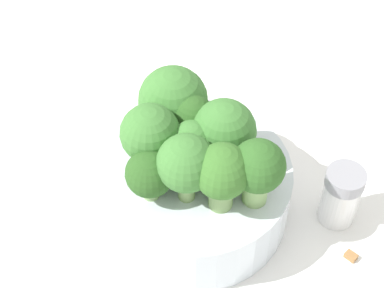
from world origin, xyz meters
TOP-DOWN VIEW (x-y plane):
  - ground_plane at (0.00, 0.00)m, footprint 3.00×3.00m
  - bowl at (0.00, 0.00)m, footprint 0.16×0.16m
  - broccoli_floret_0 at (0.03, 0.01)m, footprint 0.04×0.04m
  - broccoli_floret_1 at (-0.02, -0.01)m, footprint 0.03×0.03m
  - broccoli_floret_2 at (-0.02, 0.02)m, footprint 0.05×0.05m
  - broccoli_floret_3 at (0.01, -0.03)m, footprint 0.05×0.05m
  - broccoli_floret_4 at (-0.00, -0.00)m, footprint 0.03×0.03m
  - broccoli_floret_5 at (0.02, 0.03)m, footprint 0.04×0.04m
  - broccoli_floret_6 at (0.03, -0.02)m, footprint 0.04×0.04m
  - broccoli_floret_7 at (-0.04, -0.03)m, footprint 0.06×0.06m
  - broccoli_floret_8 at (0.01, 0.05)m, footprint 0.04×0.04m
  - pepper_shaker at (-0.04, 0.11)m, footprint 0.03×0.03m
  - almond_crumb_0 at (0.00, 0.13)m, footprint 0.01×0.01m
  - almond_crumb_1 at (-0.11, -0.09)m, footprint 0.01×0.01m

SIDE VIEW (x-z plane):
  - ground_plane at x=0.00m, z-range 0.00..0.00m
  - almond_crumb_1 at x=-0.11m, z-range 0.00..0.01m
  - almond_crumb_0 at x=0.00m, z-range 0.00..0.01m
  - bowl at x=0.00m, z-range 0.00..0.05m
  - pepper_shaker at x=-0.04m, z-range 0.00..0.06m
  - broccoli_floret_6 at x=0.03m, z-range 0.06..0.10m
  - broccoli_floret_4 at x=0.00m, z-range 0.06..0.11m
  - broccoli_floret_7 at x=-0.04m, z-range 0.05..0.11m
  - broccoli_floret_1 at x=-0.02m, z-range 0.06..0.11m
  - broccoli_floret_2 at x=-0.02m, z-range 0.06..0.11m
  - broccoli_floret_3 at x=0.01m, z-range 0.06..0.12m
  - broccoli_floret_8 at x=0.01m, z-range 0.06..0.12m
  - broccoli_floret_5 at x=0.02m, z-range 0.06..0.12m
  - broccoli_floret_0 at x=0.03m, z-range 0.06..0.12m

